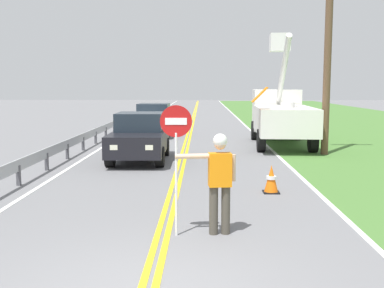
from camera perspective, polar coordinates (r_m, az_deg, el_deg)
name	(u,v)px	position (r m, az deg, el deg)	size (l,w,h in m)	color
centerline_yellow_left	(188,134)	(25.89, -0.54, 1.24)	(0.11, 110.00, 0.01)	yellow
centerline_yellow_right	(191,134)	(25.88, -0.14, 1.24)	(0.11, 110.00, 0.01)	yellow
edge_line_right	(255,134)	(26.04, 7.60, 1.21)	(0.12, 110.00, 0.01)	silver
edge_line_left	(124,134)	(26.23, -8.23, 1.24)	(0.12, 110.00, 0.01)	silver
flagger_worker	(219,177)	(8.39, 3.33, -4.04)	(1.08, 0.29, 1.83)	#474238
stop_sign_paddle	(176,141)	(8.20, -1.94, 0.40)	(0.56, 0.04, 2.33)	silver
utility_bucket_truck	(280,114)	(21.65, 10.66, 3.66)	(2.96, 6.91, 5.03)	white
oncoming_sedan_nearest	(140,137)	(16.74, -6.37, 0.80)	(1.95, 4.12, 1.70)	black
oncoming_sedan_second	(153,120)	(25.08, -4.70, 2.92)	(1.97, 4.13, 1.70)	silver
utility_pole_near	(328,36)	(18.88, 16.23, 12.52)	(1.80, 0.28, 8.69)	brown
traffic_cone_lead	(271,179)	(11.90, 9.61, -4.27)	(0.40, 0.40, 0.70)	orange
guardrail_left_shoulder	(90,135)	(20.93, -12.34, 1.08)	(0.10, 32.00, 0.71)	#9EA0A3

